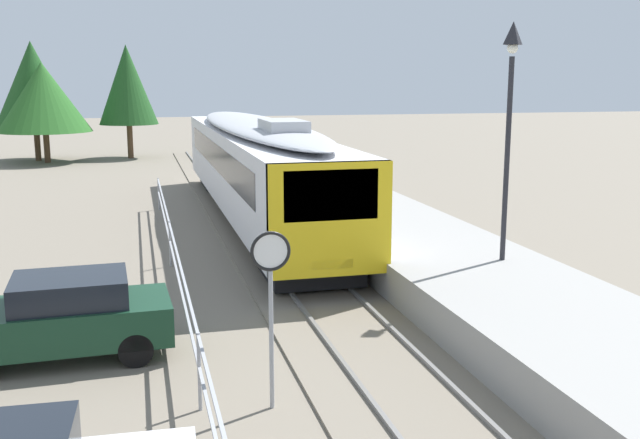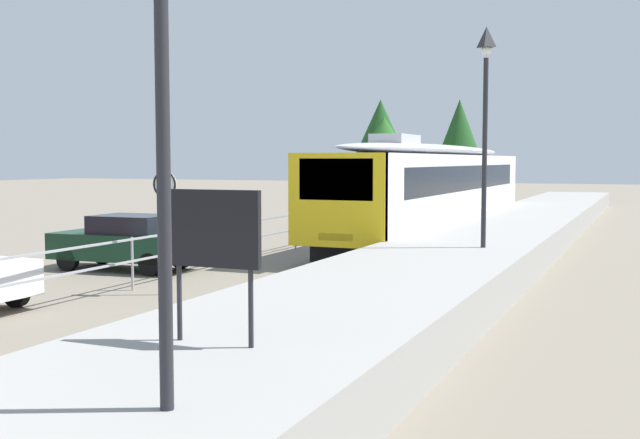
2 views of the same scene
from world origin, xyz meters
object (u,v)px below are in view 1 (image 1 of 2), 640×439
object	(u,v)px
platform_lamp_mid_platform	(510,97)
speed_limit_sign	(271,276)
parked_hatchback_dark_green	(60,317)
commuter_train	(255,161)

from	to	relation	value
platform_lamp_mid_platform	speed_limit_sign	size ratio (longest dim) A/B	1.91
platform_lamp_mid_platform	parked_hatchback_dark_green	xyz separation A→B (m)	(-9.57, -1.46, -3.83)
platform_lamp_mid_platform	commuter_train	bearing A→B (deg)	110.81
commuter_train	speed_limit_sign	bearing A→B (deg)	-98.39
commuter_train	speed_limit_sign	world-z (taller)	commuter_train
speed_limit_sign	parked_hatchback_dark_green	bearing A→B (deg)	138.34
commuter_train	parked_hatchback_dark_green	world-z (taller)	commuter_train
commuter_train	speed_limit_sign	size ratio (longest dim) A/B	7.44
platform_lamp_mid_platform	speed_limit_sign	bearing A→B (deg)	-144.70
parked_hatchback_dark_green	commuter_train	bearing A→B (deg)	65.31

